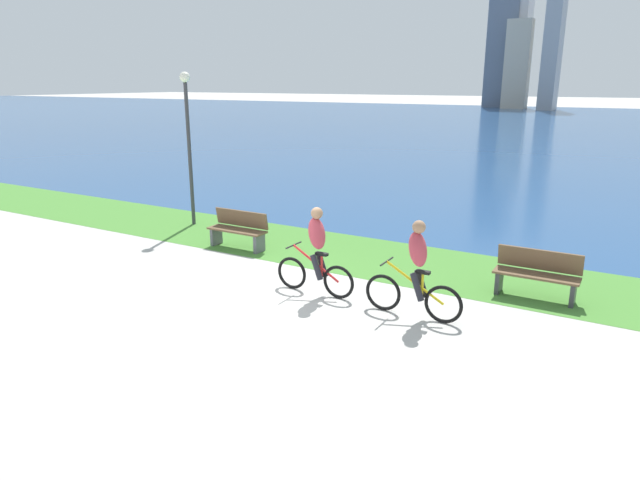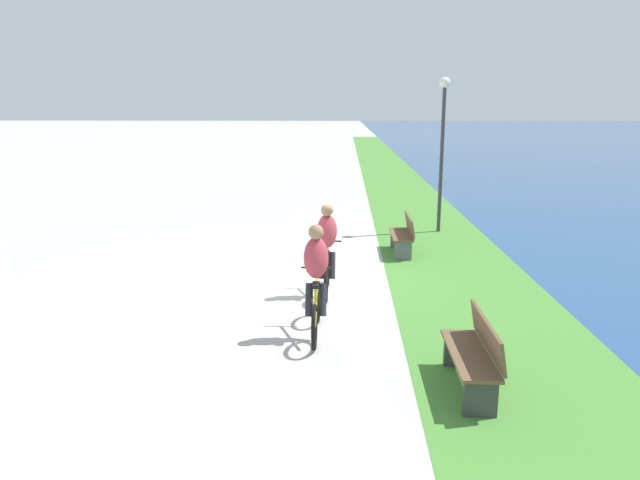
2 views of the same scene
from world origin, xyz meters
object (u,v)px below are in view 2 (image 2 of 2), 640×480
at_px(cyclist_trailing, 316,282).
at_px(cyclist_lead, 327,250).
at_px(bench_far_along_path, 474,354).
at_px(bench_near_path, 403,235).
at_px(lamppost_tall, 443,133).

bearing_deg(cyclist_trailing, cyclist_lead, 177.28).
xyz_separation_m(cyclist_lead, cyclist_trailing, (1.99, -0.09, 0.00)).
distance_m(cyclist_lead, bench_far_along_path, 4.09).
height_order(cyclist_trailing, bench_near_path, cyclist_trailing).
distance_m(bench_far_along_path, lamppost_tall, 9.64).
height_order(bench_near_path, lamppost_tall, lamppost_tall).
bearing_deg(cyclist_lead, bench_far_along_path, 27.54).
xyz_separation_m(cyclist_trailing, lamppost_tall, (-7.71, 2.99, 1.84)).
height_order(cyclist_lead, cyclist_trailing, cyclist_trailing).
relative_size(cyclist_trailing, bench_near_path, 1.16).
bearing_deg(cyclist_trailing, lamppost_tall, 158.79).
relative_size(cyclist_trailing, bench_far_along_path, 1.16).
height_order(cyclist_trailing, bench_far_along_path, cyclist_trailing).
distance_m(cyclist_trailing, bench_near_path, 5.46).
bearing_deg(bench_far_along_path, lamppost_tall, 173.78).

